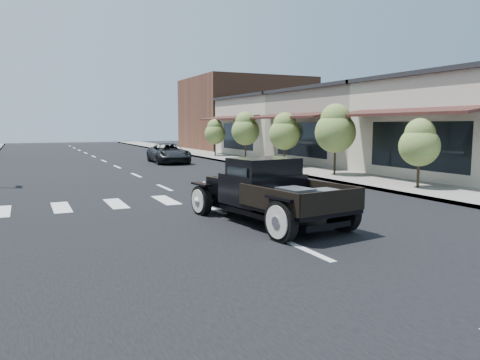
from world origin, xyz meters
name	(u,v)px	position (x,y,z in m)	size (l,w,h in m)	color
ground	(240,222)	(0.00, 0.00, 0.00)	(120.00, 120.00, 0.00)	black
road	(124,170)	(0.00, 15.00, 0.01)	(14.00, 80.00, 0.02)	black
road_markings	(146,180)	(0.00, 10.00, 0.00)	(12.00, 60.00, 0.06)	silver
sidewalk_right	(262,164)	(8.50, 15.00, 0.07)	(3.00, 80.00, 0.15)	gray
storefront_mid	(368,128)	(15.00, 13.00, 2.25)	(10.00, 9.00, 4.50)	gray
storefront_far	(294,127)	(15.00, 22.00, 2.25)	(10.00, 9.00, 4.50)	beige
far_building_right	(246,114)	(15.50, 32.00, 3.50)	(11.00, 10.00, 7.00)	brown
small_tree_a	(419,154)	(8.30, 2.17, 1.38)	(1.48, 1.48, 2.46)	olive
small_tree_b	(335,141)	(8.30, 7.30, 1.74)	(1.90, 1.90, 3.17)	olive
small_tree_c	(284,141)	(8.30, 11.97, 1.59)	(1.73, 1.73, 2.89)	olive
small_tree_d	(245,137)	(8.30, 17.01, 1.68)	(1.83, 1.83, 3.05)	olive
small_tree_e	(215,138)	(8.30, 22.35, 1.47)	(1.59, 1.59, 2.64)	olive
hotrod_pickup	(269,191)	(0.55, -0.52, 0.84)	(2.25, 4.83, 1.68)	black
second_car	(169,153)	(3.55, 18.55, 0.63)	(2.10, 4.55, 1.26)	black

